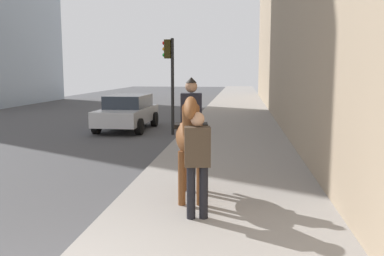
{
  "coord_description": "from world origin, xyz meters",
  "views": [
    {
      "loc": [
        -3.59,
        -2.25,
        2.45
      ],
      "look_at": [
        4.0,
        -1.36,
        1.4
      ],
      "focal_mm": 39.18,
      "sensor_mm": 36.0,
      "label": 1
    }
  ],
  "objects_px": {
    "mounted_horse_near": "(191,134)",
    "pedestrian_greeting": "(197,158)",
    "car_near_lane": "(128,111)",
    "traffic_light_near_curb": "(170,70)"
  },
  "relations": [
    {
      "from": "mounted_horse_near",
      "to": "pedestrian_greeting",
      "type": "height_order",
      "value": "mounted_horse_near"
    },
    {
      "from": "mounted_horse_near",
      "to": "traffic_light_near_curb",
      "type": "distance_m",
      "value": 8.61
    },
    {
      "from": "pedestrian_greeting",
      "to": "traffic_light_near_curb",
      "type": "relative_size",
      "value": 0.47
    },
    {
      "from": "car_near_lane",
      "to": "traffic_light_near_curb",
      "type": "xyz_separation_m",
      "value": [
        -1.15,
        -2.0,
        1.69
      ]
    },
    {
      "from": "car_near_lane",
      "to": "mounted_horse_near",
      "type": "bearing_deg",
      "value": 23.14
    },
    {
      "from": "mounted_horse_near",
      "to": "pedestrian_greeting",
      "type": "relative_size",
      "value": 1.3
    },
    {
      "from": "car_near_lane",
      "to": "traffic_light_near_curb",
      "type": "height_order",
      "value": "traffic_light_near_curb"
    },
    {
      "from": "mounted_horse_near",
      "to": "car_near_lane",
      "type": "relative_size",
      "value": 0.54
    },
    {
      "from": "mounted_horse_near",
      "to": "car_near_lane",
      "type": "height_order",
      "value": "mounted_horse_near"
    },
    {
      "from": "pedestrian_greeting",
      "to": "car_near_lane",
      "type": "xyz_separation_m",
      "value": [
        10.52,
        4.02,
        -0.33
      ]
    }
  ]
}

